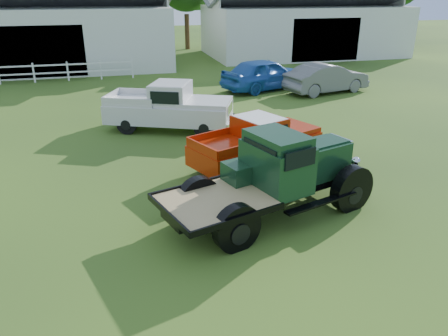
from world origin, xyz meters
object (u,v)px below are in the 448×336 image
object	(u,v)px
vintage_flatbed	(272,176)
misc_car_blue	(265,74)
red_pickup	(257,142)
misc_car_grey	(327,78)
white_pickup	(169,107)

from	to	relation	value
vintage_flatbed	misc_car_blue	xyz separation A→B (m)	(4.91, 14.21, -0.21)
red_pickup	misc_car_grey	size ratio (longest dim) A/B	0.95
white_pickup	misc_car_blue	size ratio (longest dim) A/B	1.00
red_pickup	white_pickup	xyz separation A→B (m)	(-2.19, 4.73, 0.12)
misc_car_blue	misc_car_grey	distance (m)	3.46
red_pickup	misc_car_blue	xyz separation A→B (m)	(4.21, 10.93, 0.05)
vintage_flatbed	red_pickup	xyz separation A→B (m)	(0.69, 3.27, -0.26)
vintage_flatbed	misc_car_blue	world-z (taller)	vintage_flatbed
red_pickup	misc_car_grey	world-z (taller)	red_pickup
misc_car_blue	white_pickup	bearing A→B (deg)	114.63
red_pickup	misc_car_grey	xyz separation A→B (m)	(7.28, 9.34, -0.04)
red_pickup	misc_car_grey	bearing A→B (deg)	29.17
misc_car_blue	misc_car_grey	world-z (taller)	misc_car_blue
misc_car_blue	vintage_flatbed	bearing A→B (deg)	141.49
misc_car_grey	vintage_flatbed	bearing A→B (deg)	134.47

